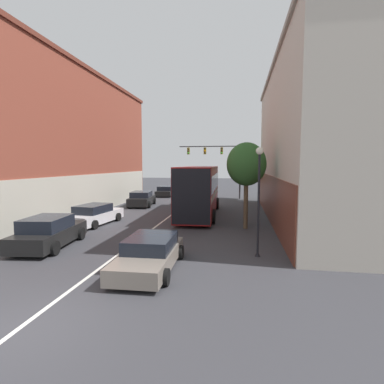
{
  "coord_description": "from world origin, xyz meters",
  "views": [
    {
      "loc": [
        5.29,
        -6.1,
        4.02
      ],
      "look_at": [
        1.86,
        15.48,
        1.98
      ],
      "focal_mm": 28.0,
      "sensor_mm": 36.0,
      "label": 1
    }
  ],
  "objects_px": {
    "street_lamp": "(259,194)",
    "street_tree_near": "(246,165)",
    "parked_car_left_far": "(166,191)",
    "traffic_signal_gantry": "(220,158)",
    "parked_car_left_distant": "(49,232)",
    "hatchback_foreground": "(150,254)",
    "parked_car_left_near": "(142,199)",
    "bus": "(199,188)",
    "street_tree_far": "(246,167)",
    "parked_car_left_mid": "(95,215)"
  },
  "relations": [
    {
      "from": "traffic_signal_gantry",
      "to": "street_lamp",
      "type": "distance_m",
      "value": 22.42
    },
    {
      "from": "parked_car_left_near",
      "to": "street_lamp",
      "type": "relative_size",
      "value": 0.99
    },
    {
      "from": "hatchback_foreground",
      "to": "street_tree_far",
      "type": "bearing_deg",
      "value": -11.1
    },
    {
      "from": "bus",
      "to": "street_tree_far",
      "type": "relative_size",
      "value": 1.89
    },
    {
      "from": "parked_car_left_distant",
      "to": "street_tree_far",
      "type": "relative_size",
      "value": 0.82
    },
    {
      "from": "hatchback_foreground",
      "to": "street_tree_far",
      "type": "relative_size",
      "value": 0.82
    },
    {
      "from": "hatchback_foreground",
      "to": "parked_car_left_far",
      "type": "height_order",
      "value": "parked_car_left_far"
    },
    {
      "from": "hatchback_foreground",
      "to": "parked_car_left_distant",
      "type": "height_order",
      "value": "parked_car_left_distant"
    },
    {
      "from": "bus",
      "to": "parked_car_left_distant",
      "type": "relative_size",
      "value": 2.3
    },
    {
      "from": "street_tree_near",
      "to": "bus",
      "type": "bearing_deg",
      "value": 128.37
    },
    {
      "from": "street_lamp",
      "to": "street_tree_near",
      "type": "relative_size",
      "value": 0.88
    },
    {
      "from": "parked_car_left_distant",
      "to": "street_lamp",
      "type": "height_order",
      "value": "street_lamp"
    },
    {
      "from": "street_lamp",
      "to": "street_tree_far",
      "type": "xyz_separation_m",
      "value": [
        -0.15,
        20.97,
        1.0
      ]
    },
    {
      "from": "parked_car_left_distant",
      "to": "street_tree_near",
      "type": "height_order",
      "value": "street_tree_near"
    },
    {
      "from": "parked_car_left_near",
      "to": "street_tree_near",
      "type": "relative_size",
      "value": 0.87
    },
    {
      "from": "hatchback_foreground",
      "to": "street_tree_far",
      "type": "height_order",
      "value": "street_tree_far"
    },
    {
      "from": "parked_car_left_distant",
      "to": "hatchback_foreground",
      "type": "bearing_deg",
      "value": -116.94
    },
    {
      "from": "bus",
      "to": "street_tree_near",
      "type": "distance_m",
      "value": 5.94
    },
    {
      "from": "street_lamp",
      "to": "street_tree_near",
      "type": "xyz_separation_m",
      "value": [
        -0.42,
        5.7,
        1.25
      ]
    },
    {
      "from": "street_lamp",
      "to": "street_tree_near",
      "type": "height_order",
      "value": "street_tree_near"
    },
    {
      "from": "parked_car_left_mid",
      "to": "parked_car_left_far",
      "type": "bearing_deg",
      "value": 5.69
    },
    {
      "from": "hatchback_foreground",
      "to": "parked_car_left_mid",
      "type": "xyz_separation_m",
      "value": [
        -6.16,
        7.66,
        0.05
      ]
    },
    {
      "from": "parked_car_left_mid",
      "to": "parked_car_left_far",
      "type": "xyz_separation_m",
      "value": [
        0.36,
        18.2,
        -0.03
      ]
    },
    {
      "from": "parked_car_left_distant",
      "to": "street_tree_far",
      "type": "distance_m",
      "value": 23.39
    },
    {
      "from": "parked_car_left_far",
      "to": "street_tree_near",
      "type": "height_order",
      "value": "street_tree_near"
    },
    {
      "from": "hatchback_foreground",
      "to": "parked_car_left_distant",
      "type": "relative_size",
      "value": 0.99
    },
    {
      "from": "hatchback_foreground",
      "to": "street_lamp",
      "type": "bearing_deg",
      "value": -63.05
    },
    {
      "from": "parked_car_left_mid",
      "to": "traffic_signal_gantry",
      "type": "relative_size",
      "value": 0.66
    },
    {
      "from": "street_tree_near",
      "to": "street_tree_far",
      "type": "xyz_separation_m",
      "value": [
        0.27,
        15.27,
        -0.24
      ]
    },
    {
      "from": "hatchback_foreground",
      "to": "street_lamp",
      "type": "distance_m",
      "value": 5.21
    },
    {
      "from": "traffic_signal_gantry",
      "to": "street_lamp",
      "type": "bearing_deg",
      "value": -81.89
    },
    {
      "from": "parked_car_left_mid",
      "to": "parked_car_left_distant",
      "type": "xyz_separation_m",
      "value": [
        0.42,
        -5.48,
        0.07
      ]
    },
    {
      "from": "parked_car_left_far",
      "to": "hatchback_foreground",
      "type": "bearing_deg",
      "value": -169.85
    },
    {
      "from": "bus",
      "to": "traffic_signal_gantry",
      "type": "relative_size",
      "value": 1.48
    },
    {
      "from": "hatchback_foreground",
      "to": "parked_car_left_distant",
      "type": "xyz_separation_m",
      "value": [
        -5.75,
        2.19,
        0.12
      ]
    },
    {
      "from": "street_tree_near",
      "to": "parked_car_left_near",
      "type": "bearing_deg",
      "value": 138.02
    },
    {
      "from": "parked_car_left_near",
      "to": "parked_car_left_far",
      "type": "bearing_deg",
      "value": -6.98
    },
    {
      "from": "bus",
      "to": "street_tree_near",
      "type": "height_order",
      "value": "street_tree_near"
    },
    {
      "from": "parked_car_left_near",
      "to": "parked_car_left_mid",
      "type": "xyz_separation_m",
      "value": [
        -0.26,
        -8.98,
        -0.04
      ]
    },
    {
      "from": "bus",
      "to": "hatchback_foreground",
      "type": "xyz_separation_m",
      "value": [
        -0.26,
        -12.37,
        -1.54
      ]
    },
    {
      "from": "hatchback_foreground",
      "to": "street_lamp",
      "type": "relative_size",
      "value": 0.98
    },
    {
      "from": "hatchback_foreground",
      "to": "parked_car_left_mid",
      "type": "height_order",
      "value": "parked_car_left_mid"
    },
    {
      "from": "street_lamp",
      "to": "street_tree_near",
      "type": "bearing_deg",
      "value": 94.18
    },
    {
      "from": "hatchback_foreground",
      "to": "parked_car_left_near",
      "type": "xyz_separation_m",
      "value": [
        -5.9,
        16.65,
        0.09
      ]
    },
    {
      "from": "street_tree_far",
      "to": "street_lamp",
      "type": "bearing_deg",
      "value": -89.6
    },
    {
      "from": "parked_car_left_far",
      "to": "traffic_signal_gantry",
      "type": "xyz_separation_m",
      "value": [
        6.84,
        -1.52,
        4.13
      ]
    },
    {
      "from": "hatchback_foreground",
      "to": "street_tree_far",
      "type": "distance_m",
      "value": 23.77
    },
    {
      "from": "hatchback_foreground",
      "to": "street_tree_near",
      "type": "bearing_deg",
      "value": -26.61
    },
    {
      "from": "bus",
      "to": "street_tree_far",
      "type": "bearing_deg",
      "value": -21.12
    },
    {
      "from": "hatchback_foreground",
      "to": "street_lamp",
      "type": "height_order",
      "value": "street_lamp"
    }
  ]
}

